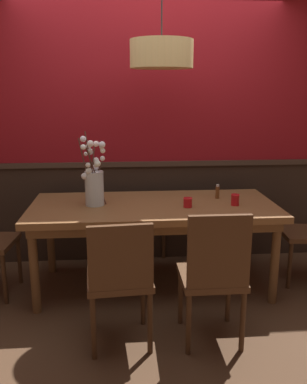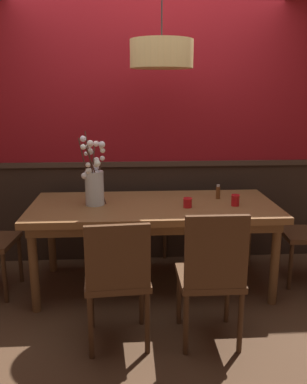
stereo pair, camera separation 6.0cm
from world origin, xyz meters
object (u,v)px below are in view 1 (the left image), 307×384
chair_far_side_right (177,203)px  condiment_bottle (217,192)px  candle_holder_nearer_edge (235,200)px  pendant_lamp (162,54)px  dining_table (154,213)px  chair_far_side_left (117,205)px  chair_near_side_right (214,272)px  vase_with_blossoms (94,183)px  chair_near_side_left (120,276)px  candle_holder_nearer_center (188,202)px

chair_far_side_right → condiment_bottle: chair_far_side_right is taller
candle_holder_nearer_edge → pendant_lamp: (-0.62, 0.11, 1.17)m
dining_table → pendant_lamp: size_ratio=2.08×
chair_far_side_left → candle_holder_nearer_edge: (1.01, -0.94, 0.29)m
dining_table → chair_near_side_right: chair_near_side_right is taller
vase_with_blossoms → condiment_bottle: bearing=7.1°
chair_near_side_right → dining_table: bearing=110.5°
chair_far_side_left → condiment_bottle: 1.19m
chair_near_side_right → pendant_lamp: size_ratio=0.96×
chair_near_side_left → vase_with_blossoms: size_ratio=1.45×
chair_far_side_right → vase_with_blossoms: (-0.82, -0.88, 0.43)m
candle_holder_nearer_edge → condiment_bottle: (-0.09, 0.24, 0.01)m
chair_far_side_right → chair_near_side_right: (0.01, -1.76, 0.01)m
chair_far_side_left → vase_with_blossoms: size_ratio=1.46×
chair_far_side_right → candle_holder_nearer_edge: (0.36, -0.98, 0.29)m
chair_far_side_left → chair_far_side_right: size_ratio=1.00×
chair_far_side_left → candle_holder_nearer_edge: 1.41m
vase_with_blossoms → condiment_bottle: 1.10m
chair_far_side_left → chair_near_side_right: 1.85m
chair_far_side_left → candle_holder_nearer_center: 1.17m
chair_near_side_left → condiment_bottle: chair_near_side_left is taller
condiment_bottle → chair_near_side_left: bearing=-131.0°
candle_holder_nearer_center → candle_holder_nearer_edge: (0.41, 0.02, 0.01)m
candle_holder_nearer_edge → condiment_bottle: condiment_bottle is taller
chair_near_side_right → condiment_bottle: size_ratio=7.50×
chair_near_side_right → condiment_bottle: (0.26, 1.02, 0.29)m
chair_near_side_left → chair_far_side_right: bearing=70.6°
dining_table → condiment_bottle: condiment_bottle is taller
chair_far_side_right → chair_near_side_left: (-0.62, -1.75, 0.00)m
chair_near_side_left → condiment_bottle: size_ratio=7.10×
candle_holder_nearer_center → candle_holder_nearer_edge: bearing=3.4°
vase_with_blossoms → candle_holder_nearer_center: vase_with_blossoms is taller
chair_far_side_left → chair_near_side_left: (0.03, -1.72, 0.00)m
dining_table → chair_far_side_left: size_ratio=2.29×
candle_holder_nearer_center → pendant_lamp: pendant_lamp is taller
dining_table → chair_far_side_left: bearing=111.0°
candle_holder_nearer_edge → pendant_lamp: size_ratio=0.10×
vase_with_blossoms → candle_holder_nearer_edge: size_ratio=6.52×
candle_holder_nearer_center → candle_holder_nearer_edge: 0.41m
chair_far_side_right → candle_holder_nearer_center: 1.04m
chair_near_side_left → chair_near_side_right: (0.62, -0.01, 0.01)m
chair_near_side_left → vase_with_blossoms: (-0.21, 0.87, 0.43)m
dining_table → chair_near_side_right: (0.33, -0.88, -0.14)m
candle_holder_nearer_center → pendant_lamp: (-0.21, 0.13, 1.17)m
chair_far_side_right → chair_near_side_left: chair_far_side_right is taller
dining_table → chair_far_side_right: chair_far_side_right is taller
chair_near_side_right → vase_with_blossoms: size_ratio=1.53×
dining_table → chair_near_side_right: bearing=-69.5°
chair_near_side_right → pendant_lamp: (-0.27, 0.90, 1.44)m
candle_holder_nearer_edge → pendant_lamp: 1.32m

